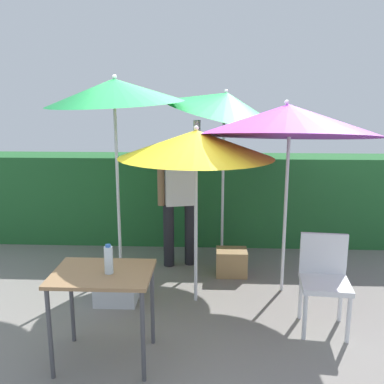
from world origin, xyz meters
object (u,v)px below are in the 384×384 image
Objects in this scene: umbrella_orange at (115,92)px; bottle_water at (109,260)px; umbrella_navy at (196,144)px; cooler_box at (117,285)px; umbrella_rainbow at (288,121)px; umbrella_yellow at (225,104)px; person_vendor at (179,195)px; crate_cardboard at (231,262)px; chair_plastic at (324,276)px; folding_table at (103,283)px.

umbrella_orange is 2.24m from bottle_water.
cooler_box is at bearing -177.16° from umbrella_navy.
umbrella_rainbow reaches higher than bottle_water.
umbrella_yellow is 5.59× the size of cooler_box.
umbrella_navy is at bearing -162.81° from umbrella_rainbow.
person_vendor is 4.97× the size of crate_cardboard.
chair_plastic is at bearing -70.22° from umbrella_rainbow.
cooler_box is 1.83× the size of bottle_water.
person_vendor is 1.06m from crate_cardboard.
umbrella_orange reaches higher than person_vendor.
cooler_box is at bearing 97.27° from folding_table.
folding_table is (-1.66, -1.40, -1.23)m from umbrella_rainbow.
crate_cardboard is 1.58× the size of bottle_water.
cooler_box is at bearing 168.30° from chair_plastic.
umbrella_navy is 4.28× the size of cooler_box.
bottle_water is at bearing -19.53° from folding_table.
umbrella_rainbow is at bearing 41.52° from bottle_water.
umbrella_rainbow is at bearing 109.78° from chair_plastic.
umbrella_rainbow is 1.71m from person_vendor.
folding_table is at bearing -102.35° from person_vendor.
crate_cardboard is (0.67, -0.29, -0.77)m from person_vendor.
bottle_water is (-1.88, -0.65, 0.39)m from chair_plastic.
chair_plastic is (1.23, -0.47, -1.19)m from umbrella_navy.
umbrella_rainbow reaches higher than cooler_box.
person_vendor is at bearing 60.21° from cooler_box.
umbrella_yellow is 1.49m from umbrella_navy.
umbrella_navy is 2.35× the size of folding_table.
umbrella_orange is at bearing -154.50° from person_vendor.
umbrella_yellow is 10.25× the size of bottle_water.
chair_plastic is (1.48, -1.47, -0.42)m from person_vendor.
umbrella_rainbow reaches higher than crate_cardboard.
crate_cardboard is at bearing 1.84° from umbrella_orange.
crate_cardboard is 0.47× the size of folding_table.
folding_table is 3.33× the size of bottle_water.
crate_cardboard is (0.42, 0.71, -1.54)m from umbrella_navy.
chair_plastic is at bearing -21.01° from umbrella_navy.
umbrella_yellow is 2.60m from chair_plastic.
umbrella_orange is at bearing 99.69° from bottle_water.
person_vendor is at bearing 104.10° from umbrella_navy.
umbrella_navy is at bearing 158.99° from chair_plastic.
bottle_water is (-1.60, -1.42, -1.02)m from umbrella_rainbow.
crate_cardboard is (1.26, 0.75, -0.02)m from cooler_box.
bottle_water is (-1.07, -1.83, 0.74)m from crate_cardboard.
umbrella_rainbow is 2.50m from folding_table.
person_vendor is (-0.25, 1.00, -0.76)m from umbrella_navy.
umbrella_rainbow reaches higher than person_vendor.
umbrella_orange is 1.30× the size of person_vendor.
umbrella_orange is 1.48m from umbrella_yellow.
umbrella_rainbow is 1.88m from crate_cardboard.
crate_cardboard is at bearing -82.43° from umbrella_yellow.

